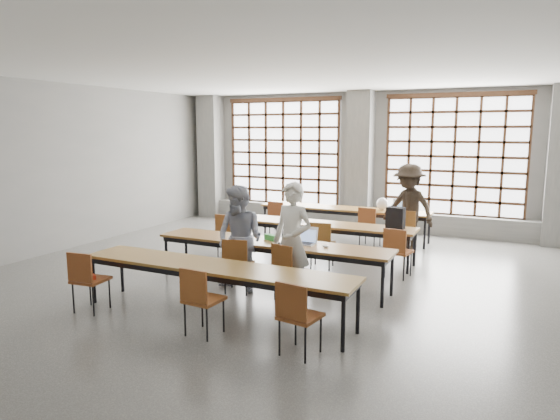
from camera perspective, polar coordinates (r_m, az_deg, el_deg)
The scene contains 37 objects.
floor at distance 8.39m, azimuth -1.50°, elevation -8.39°, with size 11.00×11.00×0.00m, color #52524F.
ceiling at distance 8.07m, azimuth -1.60°, elevation 16.06°, with size 11.00×11.00×0.00m, color silver.
wall_back at distance 13.17m, azimuth 9.48°, elevation 5.62°, with size 10.00×10.00×0.00m, color slate.
wall_left at distance 11.23m, azimuth -24.96°, elevation 4.31°, with size 11.00×11.00×0.00m, color slate.
column_left at distance 14.81m, azimuth -7.89°, elevation 6.03°, with size 0.60×0.55×3.50m, color #595956.
column_mid at distance 12.90m, azimuth 9.13°, elevation 5.56°, with size 0.60×0.55×3.50m, color #595956.
window_left at distance 13.88m, azimuth 0.39°, elevation 6.54°, with size 3.32×0.12×3.00m.
window_right at distance 12.64m, azimuth 19.29°, elevation 5.78°, with size 3.32×0.12×3.00m.
sill_ledge at distance 13.15m, azimuth 9.07°, elevation -0.96°, with size 9.80×0.35×0.50m, color #595956.
desk_row_a at distance 11.77m, azimuth 7.26°, elevation -0.05°, with size 4.00×0.70×0.73m.
desk_row_b at distance 9.85m, azimuth 3.83°, elevation -1.79°, with size 4.00×0.70×0.73m.
desk_row_c at distance 8.17m, azimuth -0.99°, elevation -4.05°, with size 4.00×0.70×0.73m.
desk_row_d at distance 6.82m, azimuth -7.51°, elevation -6.79°, with size 4.00×0.70×0.73m.
chair_back_left at distance 11.73m, azimuth -0.25°, elevation -0.64°, with size 0.44×0.44×0.88m.
chair_back_mid at distance 10.97m, azimuth 10.12°, elevation -1.47°, with size 0.47×0.47×0.88m.
chair_back_right at distance 10.79m, azimuth 14.28°, elevation -1.79°, with size 0.43×0.43×0.88m.
chair_mid_left at distance 10.03m, azimuth -6.05°, elevation -2.37°, with size 0.42×0.43×0.88m.
chair_mid_centre at distance 9.16m, azimuth 4.75°, elevation -3.46°, with size 0.47×0.48×0.88m.
chair_mid_right at distance 8.78m, azimuth 13.21°, elevation -4.22°, with size 0.48×0.48×0.88m.
chair_front_left at distance 7.79m, azimuth -4.93°, elevation -5.70°, with size 0.50×0.51×0.88m.
chair_front_right at distance 7.41m, azimuth 0.84°, elevation -6.45°, with size 0.53×0.53×0.88m.
chair_near_left at distance 7.46m, azimuth -21.25°, elevation -6.99°, with size 0.46×0.47×0.88m.
chair_near_mid at distance 6.26m, azimuth -9.15°, elevation -9.53°, with size 0.45×0.45×0.88m.
chair_near_right at distance 5.66m, azimuth 1.92°, elevation -11.46°, with size 0.48×0.48×0.88m.
student_male at distance 7.42m, azimuth 1.42°, elevation -3.63°, with size 0.65×0.42×1.77m, color silver.
student_female at distance 7.84m, azimuth -4.60°, elevation -3.32°, with size 0.82×0.64×1.68m, color #172146.
student_back at distance 10.85m, azimuth 14.48°, elevation 0.29°, with size 1.18×0.68×1.83m, color black.
laptop_front at distance 8.01m, azimuth 2.89°, elevation -3.39°, with size 0.37×0.31×0.26m.
laptop_back at distance 11.51m, azimuth 13.73°, elevation 0.19°, with size 0.44×0.40×0.26m.
mouse at distance 7.76m, azimuth 5.24°, elevation -4.15°, with size 0.10×0.06×0.04m, color silver.
green_box at distance 8.23m, azimuth -1.06°, elevation -3.16°, with size 0.25×0.09×0.09m, color green.
phone at distance 7.98m, azimuth -0.16°, elevation -3.82°, with size 0.13×0.06×0.01m, color black.
paper_sheet_a at distance 10.12m, azimuth 0.79°, elevation -1.10°, with size 0.30×0.21×0.00m, color white.
paper_sheet_b at distance 9.91m, azimuth 2.12°, elevation -1.32°, with size 0.30×0.21×0.00m, color silver.
backpack at distance 9.39m, azimuth 13.07°, elevation -0.90°, with size 0.32×0.20×0.40m, color black.
plastic_bag at distance 11.54m, azimuth 11.60°, elevation 0.70°, with size 0.26×0.21×0.29m, color white.
red_pouch at distance 7.52m, azimuth -20.84°, elevation -7.11°, with size 0.20×0.08×0.06m, color #B02B15.
Camera 1 is at (3.65, -7.12, 2.52)m, focal length 32.00 mm.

